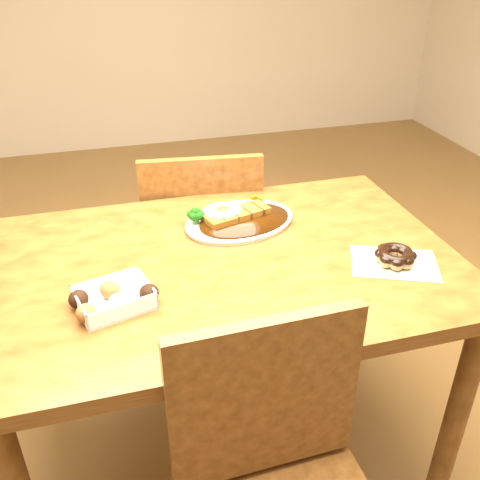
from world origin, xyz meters
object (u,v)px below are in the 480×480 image
object	(u,v)px
table	(226,290)
donut_box	(113,298)
katsu_curry_plate	(237,219)
pon_de_ring	(395,257)
chair_far	(201,245)

from	to	relation	value
table	donut_box	size ratio (longest dim) A/B	6.00
katsu_curry_plate	pon_de_ring	xyz separation A→B (m)	(0.33, -0.32, 0.01)
table	katsu_curry_plate	distance (m)	0.23
donut_box	pon_de_ring	xyz separation A→B (m)	(0.70, -0.01, -0.00)
katsu_curry_plate	pon_de_ring	size ratio (longest dim) A/B	1.42
table	katsu_curry_plate	size ratio (longest dim) A/B	3.29
donut_box	pon_de_ring	size ratio (longest dim) A/B	0.78
table	donut_box	xyz separation A→B (m)	(-0.29, -0.13, 0.12)
table	pon_de_ring	size ratio (longest dim) A/B	4.68
pon_de_ring	table	bearing A→B (deg)	161.50
donut_box	pon_de_ring	world-z (taller)	donut_box
table	chair_far	xyz separation A→B (m)	(0.04, 0.54, -0.17)
katsu_curry_plate	pon_de_ring	world-z (taller)	katsu_curry_plate
table	pon_de_ring	world-z (taller)	pon_de_ring
katsu_curry_plate	donut_box	bearing A→B (deg)	-140.94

